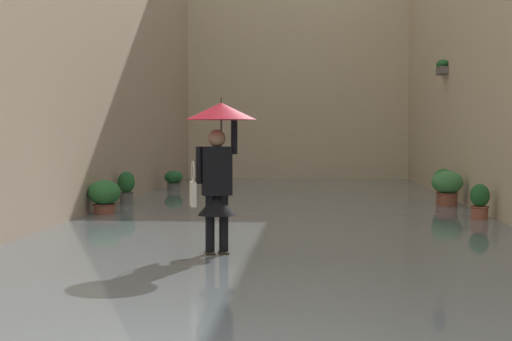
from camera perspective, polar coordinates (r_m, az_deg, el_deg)
name	(u,v)px	position (r m, az deg, el deg)	size (l,w,h in m)	color
ground_plane	(287,213)	(15.32, 2.44, -3.29)	(60.00, 60.00, 0.00)	#605B56
flood_water	(287,211)	(15.32, 2.44, -3.16)	(8.53, 27.59, 0.07)	slate
building_facade_far	(298,39)	(27.15, 3.25, 10.09)	(11.33, 1.80, 10.15)	beige
person_wading	(219,150)	(9.57, -2.90, 1.60)	(0.92, 0.92, 2.11)	#2D2319
potted_plant_far_right	(174,180)	(20.91, -6.37, -0.73)	(0.52, 0.52, 0.61)	#66605B
potted_plant_mid_right	(104,196)	(14.73, -11.62, -1.94)	(0.64, 0.64, 0.74)	brown
potted_plant_near_left	(447,187)	(16.59, 14.53, -1.21)	(0.68, 0.68, 0.83)	brown
potted_plant_far_left	(480,202)	(14.11, 16.87, -2.38)	(0.35, 0.35, 0.73)	#9E563D
potted_plant_mid_left	(443,184)	(17.75, 14.25, -1.00)	(0.48, 0.48, 0.83)	#9E563D
potted_plant_near_right	(126,188)	(16.67, -9.97, -1.31)	(0.38, 0.38, 0.80)	#66605B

